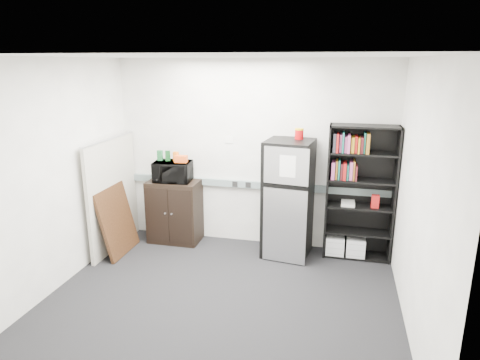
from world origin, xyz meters
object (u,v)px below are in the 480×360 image
(bookshelf, at_px, (359,190))
(microwave, at_px, (173,171))
(refrigerator, at_px, (288,199))
(cubicle_partition, at_px, (113,194))
(cabinet, at_px, (175,211))

(bookshelf, xyz_separation_m, microwave, (-2.64, -0.08, 0.12))
(bookshelf, bearing_deg, refrigerator, -171.14)
(cubicle_partition, bearing_deg, cabinet, 28.89)
(cubicle_partition, bearing_deg, refrigerator, 7.85)
(cubicle_partition, xyz_separation_m, cabinet, (0.76, 0.42, -0.34))
(bookshelf, bearing_deg, cabinet, -178.58)
(microwave, relative_size, refrigerator, 0.33)
(bookshelf, distance_m, cabinet, 2.69)
(refrigerator, bearing_deg, cabinet, -175.46)
(microwave, bearing_deg, refrigerator, -7.24)
(bookshelf, bearing_deg, microwave, -178.23)
(bookshelf, height_order, cabinet, bookshelf)
(cubicle_partition, distance_m, microwave, 0.91)
(microwave, distance_m, refrigerator, 1.73)
(cabinet, distance_m, microwave, 0.62)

